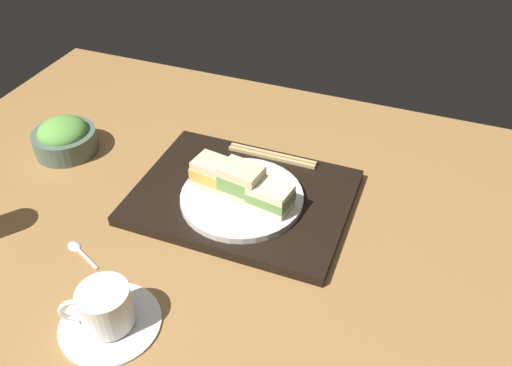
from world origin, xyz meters
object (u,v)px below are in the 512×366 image
at_px(sandwich_plate, 242,197).
at_px(sandwich_far, 214,173).
at_px(salad_bowl, 64,137).
at_px(chopsticks_pair, 272,156).
at_px(coffee_cup, 106,311).
at_px(teaspoon, 77,248).
at_px(sandwich_middle, 242,181).
at_px(sandwich_near, 270,197).

distance_m(sandwich_plate, sandwich_far, 0.07).
height_order(salad_bowl, chopsticks_pair, salad_bowl).
bearing_deg(chopsticks_pair, coffee_cup, 78.29).
relative_size(salad_bowl, teaspoon, 1.54).
bearing_deg(teaspoon, coffee_cup, 141.15).
relative_size(salad_bowl, chopsticks_pair, 0.71).
height_order(salad_bowl, coffee_cup, same).
relative_size(sandwich_middle, sandwich_far, 0.95).
bearing_deg(coffee_cup, sandwich_near, -116.05).
relative_size(sandwich_far, salad_bowl, 0.65).
bearing_deg(sandwich_far, salad_bowl, -4.17).
distance_m(sandwich_near, sandwich_far, 0.12).
bearing_deg(sandwich_plate, sandwich_far, -10.40).
distance_m(sandwich_far, coffee_cup, 0.32).
xyz_separation_m(sandwich_near, sandwich_far, (0.12, -0.02, 0.00)).
height_order(sandwich_plate, chopsticks_pair, sandwich_plate).
distance_m(sandwich_plate, coffee_cup, 0.32).
bearing_deg(sandwich_plate, sandwich_near, 169.60).
bearing_deg(sandwich_plate, sandwich_middle, 0.00).
relative_size(sandwich_near, salad_bowl, 0.62).
bearing_deg(sandwich_far, coffee_cup, 84.94).
height_order(sandwich_middle, teaspoon, sandwich_middle).
height_order(sandwich_near, sandwich_far, sandwich_far).
distance_m(sandwich_middle, teaspoon, 0.30).
bearing_deg(coffee_cup, chopsticks_pair, -101.71).
bearing_deg(salad_bowl, sandwich_middle, 174.94).
bearing_deg(sandwich_plate, chopsticks_pair, -92.79).
distance_m(sandwich_plate, salad_bowl, 0.41).
xyz_separation_m(sandwich_plate, salad_bowl, (0.41, -0.04, 0.01)).
bearing_deg(sandwich_near, coffee_cup, 63.95).
relative_size(sandwich_far, teaspoon, 1.00).
height_order(sandwich_plate, teaspoon, sandwich_plate).
bearing_deg(chopsticks_pair, sandwich_near, 108.33).
bearing_deg(sandwich_near, teaspoon, 33.71).
height_order(sandwich_far, salad_bowl, sandwich_far).
bearing_deg(sandwich_plate, teaspoon, 41.69).
height_order(sandwich_plate, sandwich_far, sandwich_far).
xyz_separation_m(sandwich_plate, teaspoon, (0.22, 0.20, -0.02)).
height_order(salad_bowl, teaspoon, salad_bowl).
bearing_deg(salad_bowl, teaspoon, 129.41).
bearing_deg(sandwich_middle, coffee_cup, 74.27).
relative_size(sandwich_near, coffee_cup, 0.54).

